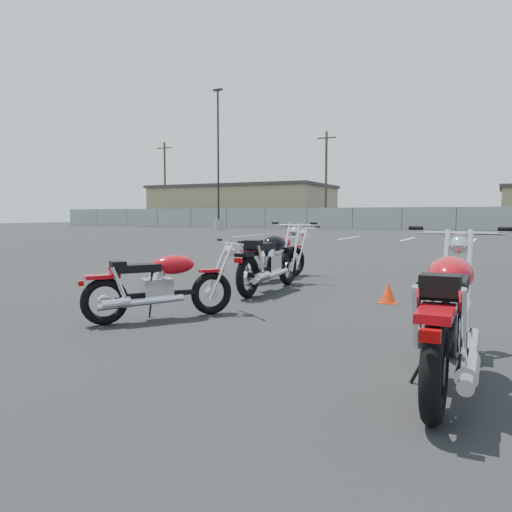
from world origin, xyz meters
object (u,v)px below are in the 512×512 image
at_px(motorcycle_front_red, 275,256).
at_px(motorcycle_second_black, 270,260).
at_px(motorcycle_rear_red, 449,315).
at_px(motorcycle_third_red, 160,284).

distance_m(motorcycle_front_red, motorcycle_second_black, 1.41).
bearing_deg(motorcycle_rear_red, motorcycle_third_red, 164.91).
bearing_deg(motorcycle_second_black, motorcycle_front_red, 110.68).
bearing_deg(motorcycle_second_black, motorcycle_third_red, -95.09).
distance_m(motorcycle_front_red, motorcycle_rear_red, 5.88).
height_order(motorcycle_second_black, motorcycle_third_red, motorcycle_second_black).
relative_size(motorcycle_front_red, motorcycle_rear_red, 0.89).
bearing_deg(motorcycle_front_red, motorcycle_rear_red, -53.52).
bearing_deg(motorcycle_third_red, motorcycle_front_red, 94.01).
bearing_deg(motorcycle_rear_red, motorcycle_front_red, 126.48).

